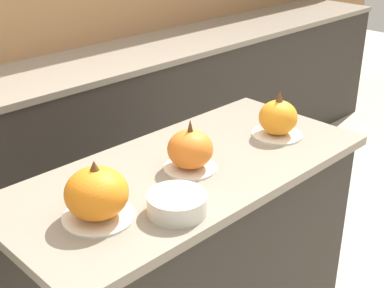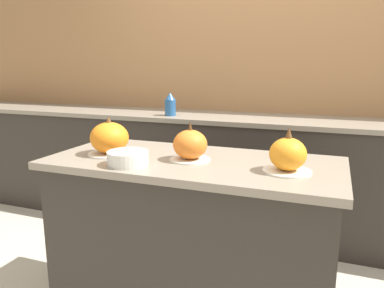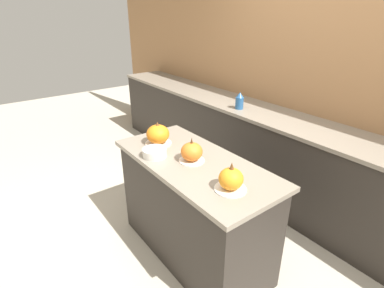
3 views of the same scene
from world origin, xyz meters
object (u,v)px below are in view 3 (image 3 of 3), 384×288
object	(u,v)px
pumpkin_cake_center	(192,152)
mixing_bowl	(155,153)
pumpkin_cake_right	(231,180)
bottle_tall	(240,101)
pumpkin_cake_left	(158,135)

from	to	relation	value
pumpkin_cake_center	mixing_bowl	xyz separation A→B (m)	(-0.23, -0.18, -0.04)
pumpkin_cake_right	bottle_tall	world-z (taller)	bottle_tall
pumpkin_cake_center	pumpkin_cake_right	distance (m)	0.46
pumpkin_cake_left	mixing_bowl	distance (m)	0.24
pumpkin_cake_center	pumpkin_cake_right	bearing A→B (deg)	-4.89
pumpkin_cake_center	mixing_bowl	bearing A→B (deg)	-142.31
bottle_tall	mixing_bowl	size ratio (longest dim) A/B	0.97
pumpkin_cake_right	mixing_bowl	size ratio (longest dim) A/B	1.10
pumpkin_cake_center	mixing_bowl	distance (m)	0.30
bottle_tall	pumpkin_cake_center	bearing A→B (deg)	-61.59
pumpkin_cake_left	pumpkin_cake_right	world-z (taller)	pumpkin_cake_left
pumpkin_cake_left	pumpkin_cake_center	xyz separation A→B (m)	(0.42, 0.03, -0.01)
mixing_bowl	pumpkin_cake_center	bearing A→B (deg)	37.69
pumpkin_cake_left	bottle_tall	xyz separation A→B (m)	(-0.17, 1.12, 0.05)
pumpkin_cake_left	pumpkin_cake_right	bearing A→B (deg)	-0.33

